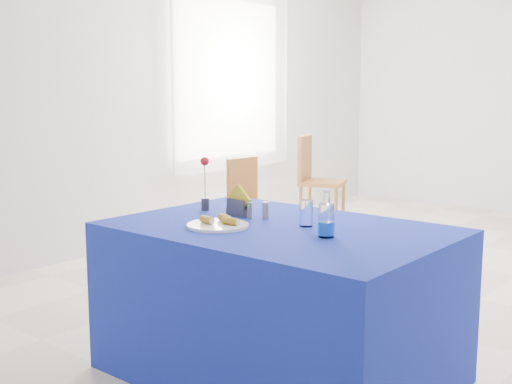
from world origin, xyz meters
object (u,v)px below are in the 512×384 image
(plate, at_px, (218,225))
(blue_table, at_px, (279,301))
(water_bottle, at_px, (326,221))
(chair_win_b, at_px, (315,175))
(chair_win_a, at_px, (250,197))

(plate, xyz_separation_m, blue_table, (0.22, 0.20, -0.39))
(plate, height_order, water_bottle, water_bottle)
(plate, height_order, blue_table, plate)
(blue_table, bearing_deg, water_bottle, -10.18)
(blue_table, distance_m, water_bottle, 0.55)
(plate, relative_size, blue_table, 0.19)
(water_bottle, height_order, chair_win_b, water_bottle)
(plate, xyz_separation_m, chair_win_a, (-1.59, 2.12, -0.29))
(blue_table, xyz_separation_m, chair_win_b, (-1.92, 3.10, 0.18))
(chair_win_a, xyz_separation_m, chair_win_b, (-0.11, 1.18, 0.08))
(chair_win_b, bearing_deg, chair_win_a, 164.91)
(plate, relative_size, chair_win_b, 0.31)
(plate, bearing_deg, water_bottle, 15.74)
(plate, xyz_separation_m, chair_win_b, (-1.70, 3.30, -0.21))
(water_bottle, bearing_deg, plate, -164.26)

